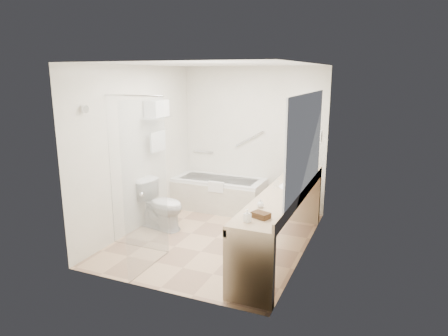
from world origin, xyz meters
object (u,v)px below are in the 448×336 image
at_px(toilet, 161,205).
at_px(vanity_counter, 282,209).
at_px(water_bottle_left, 294,167).
at_px(bathtub, 219,193).
at_px(amenity_basket, 261,215).

bearing_deg(toilet, vanity_counter, -85.86).
distance_m(vanity_counter, water_bottle_left, 1.28).
distance_m(toilet, water_bottle_left, 2.18).
bearing_deg(toilet, water_bottle_left, -50.46).
xyz_separation_m(toilet, water_bottle_left, (1.83, 1.06, 0.55)).
xyz_separation_m(bathtub, toilet, (-0.45, -1.21, 0.10)).
height_order(vanity_counter, water_bottle_left, water_bottle_left).
bearing_deg(water_bottle_left, toilet, -149.78).
xyz_separation_m(vanity_counter, amenity_basket, (0.01, -0.96, 0.24)).
xyz_separation_m(vanity_counter, water_bottle_left, (-0.15, 1.24, 0.29)).
height_order(vanity_counter, amenity_basket, vanity_counter).
xyz_separation_m(bathtub, vanity_counter, (1.52, -1.39, 0.36)).
bearing_deg(water_bottle_left, vanity_counter, -83.15).
xyz_separation_m(bathtub, water_bottle_left, (1.37, -0.15, 0.65)).
relative_size(bathtub, toilet, 2.07).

